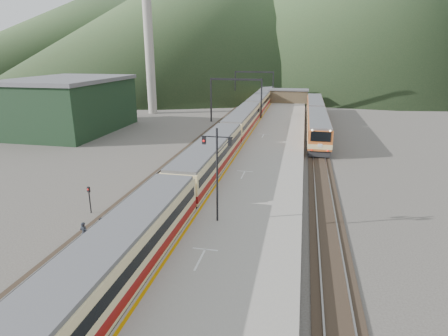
% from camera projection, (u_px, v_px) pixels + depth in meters
% --- Properties ---
extents(track_main, '(2.60, 200.00, 0.23)m').
position_uv_depth(track_main, '(237.00, 141.00, 54.70)').
color(track_main, black).
rests_on(track_main, ground).
extents(track_far, '(2.60, 200.00, 0.23)m').
position_uv_depth(track_far, '(204.00, 139.00, 55.68)').
color(track_far, black).
rests_on(track_far, ground).
extents(track_second, '(2.60, 200.00, 0.23)m').
position_uv_depth(track_second, '(317.00, 145.00, 52.44)').
color(track_second, black).
rests_on(track_second, ground).
extents(platform, '(8.00, 100.00, 1.00)m').
position_uv_depth(platform, '(274.00, 143.00, 51.60)').
color(platform, gray).
rests_on(platform, ground).
extents(gantry_near, '(9.55, 0.25, 8.00)m').
position_uv_depth(gantry_near, '(236.00, 92.00, 67.61)').
color(gantry_near, black).
rests_on(gantry_near, ground).
extents(gantry_far, '(9.55, 0.25, 8.00)m').
position_uv_depth(gantry_far, '(254.00, 81.00, 90.95)').
color(gantry_far, black).
rests_on(gantry_far, ground).
extents(warehouse, '(14.50, 20.50, 8.60)m').
position_uv_depth(warehouse, '(70.00, 105.00, 60.79)').
color(warehouse, black).
rests_on(warehouse, ground).
extents(smokestack, '(1.80, 1.80, 30.00)m').
position_uv_depth(smokestack, '(149.00, 39.00, 75.08)').
color(smokestack, '#9E998E').
rests_on(smokestack, ground).
extents(station_shed, '(9.40, 4.40, 3.10)m').
position_uv_depth(station_shed, '(288.00, 96.00, 88.33)').
color(station_shed, brown).
rests_on(station_shed, platform).
extents(hill_a, '(180.00, 180.00, 60.00)m').
position_uv_depth(hill_a, '(212.00, 16.00, 193.62)').
color(hill_a, '#2B4627').
rests_on(hill_a, ground).
extents(hill_b, '(220.00, 220.00, 75.00)m').
position_uv_depth(hill_b, '(346.00, 6.00, 214.99)').
color(hill_b, '#2B4627').
rests_on(hill_b, ground).
extents(hill_d, '(200.00, 200.00, 55.00)m').
position_uv_depth(hill_d, '(116.00, 28.00, 256.75)').
color(hill_d, '#2B4627').
rests_on(hill_d, ground).
extents(main_train, '(3.12, 106.83, 3.81)m').
position_uv_depth(main_train, '(243.00, 121.00, 59.14)').
color(main_train, beige).
rests_on(main_train, track_main).
extents(second_train, '(2.92, 39.72, 3.56)m').
position_uv_depth(second_train, '(316.00, 116.00, 63.77)').
color(second_train, '#CB6128').
rests_on(second_train, track_second).
extents(signal_mast, '(2.20, 0.19, 6.77)m').
position_uv_depth(signal_mast, '(217.00, 166.00, 25.74)').
color(signal_mast, black).
rests_on(signal_mast, platform).
extents(short_signal_a, '(0.26, 0.23, 2.27)m').
position_uv_depth(short_signal_a, '(102.00, 230.00, 24.57)').
color(short_signal_a, black).
rests_on(short_signal_a, ground).
extents(short_signal_b, '(0.24, 0.19, 2.27)m').
position_uv_depth(short_signal_b, '(187.00, 157.00, 41.18)').
color(short_signal_b, black).
rests_on(short_signal_b, ground).
extents(short_signal_c, '(0.26, 0.22, 2.27)m').
position_uv_depth(short_signal_c, '(89.00, 196.00, 30.19)').
color(short_signal_c, black).
rests_on(short_signal_c, ground).
extents(worker, '(0.62, 0.43, 1.63)m').
position_uv_depth(worker, '(84.00, 233.00, 25.51)').
color(worker, black).
rests_on(worker, ground).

